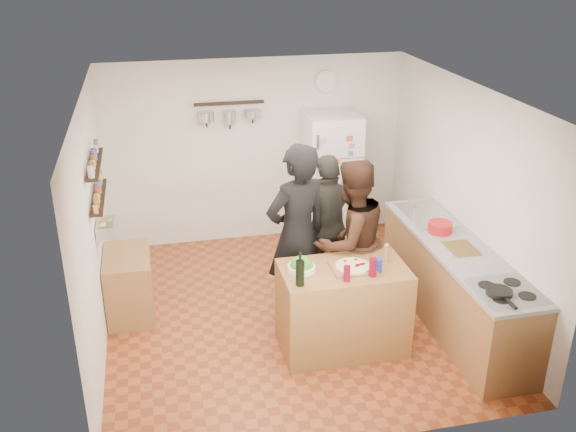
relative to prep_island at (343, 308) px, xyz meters
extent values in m
plane|color=brown|center=(-0.38, 0.74, -0.46)|extent=(4.20, 4.20, 0.00)
plane|color=white|center=(-0.38, 0.74, 2.04)|extent=(4.20, 4.20, 0.00)
plane|color=silver|center=(-0.38, 2.84, 0.79)|extent=(4.00, 0.00, 4.00)
plane|color=silver|center=(-2.38, 0.74, 0.79)|extent=(0.00, 4.20, 4.20)
plane|color=silver|center=(1.62, 0.74, 0.79)|extent=(0.00, 4.20, 4.20)
cube|color=brown|center=(0.00, 0.00, 0.00)|extent=(1.25, 0.72, 0.91)
cube|color=brown|center=(0.08, -0.02, 0.47)|extent=(0.42, 0.34, 0.02)
cylinder|color=beige|center=(0.08, -0.02, 0.48)|extent=(0.34, 0.34, 0.02)
cylinder|color=white|center=(-0.42, 0.05, 0.48)|extent=(0.27, 0.27, 0.05)
cylinder|color=black|center=(-0.50, -0.22, 0.58)|extent=(0.08, 0.08, 0.25)
cylinder|color=#5C071C|center=(-0.05, -0.24, 0.53)|extent=(0.06, 0.06, 0.16)
cylinder|color=#5A0717|center=(0.22, -0.20, 0.55)|extent=(0.08, 0.08, 0.18)
cylinder|color=olive|center=(0.45, 0.05, 0.53)|extent=(0.05, 0.05, 0.16)
cylinder|color=#1B2896|center=(0.30, -0.12, 0.52)|extent=(0.08, 0.08, 0.14)
imported|color=black|center=(-0.33, 0.63, 0.56)|extent=(0.86, 0.70, 2.03)
imported|color=black|center=(0.23, 0.54, 0.46)|extent=(1.08, 0.97, 1.83)
imported|color=#292724|center=(0.15, 1.10, 0.40)|extent=(1.07, 0.62, 1.72)
cube|color=#9E7042|center=(1.32, 0.19, -0.01)|extent=(0.63, 2.63, 0.90)
cube|color=white|center=(1.32, -0.76, 0.46)|extent=(0.60, 0.62, 0.02)
cylinder|color=black|center=(1.22, -0.79, 0.49)|extent=(0.24, 0.24, 0.05)
cube|color=silver|center=(1.32, 1.04, 0.46)|extent=(0.50, 0.80, 0.03)
cube|color=olive|center=(1.32, 0.14, 0.46)|extent=(0.30, 0.40, 0.02)
cylinder|color=red|center=(1.27, 0.57, 0.52)|extent=(0.27, 0.27, 0.11)
cube|color=white|center=(0.57, 2.49, 0.45)|extent=(0.70, 0.68, 1.80)
cylinder|color=silver|center=(0.57, 2.82, 1.69)|extent=(0.30, 0.03, 0.30)
cube|color=black|center=(-2.31, 0.94, 1.04)|extent=(0.12, 1.00, 0.02)
cube|color=black|center=(-2.31, 0.94, 1.40)|extent=(0.12, 1.00, 0.02)
cube|color=silver|center=(-2.28, 0.94, 0.69)|extent=(0.18, 0.35, 0.14)
cube|color=olive|center=(-2.12, 1.12, -0.09)|extent=(0.50, 0.80, 0.73)
cube|color=black|center=(-0.73, 2.74, 1.49)|extent=(0.90, 0.04, 0.04)
camera|label=1|loc=(-1.74, -5.31, 3.44)|focal=40.00mm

